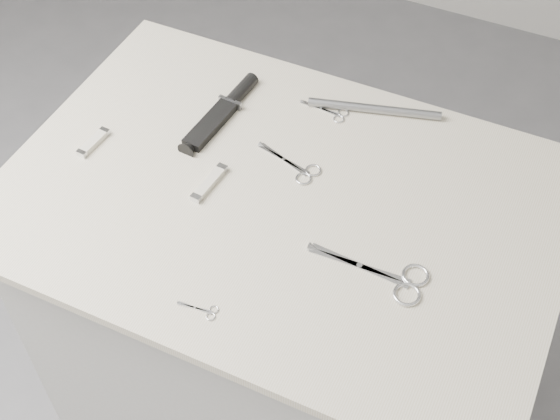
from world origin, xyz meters
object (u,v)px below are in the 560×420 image
at_px(plinth, 281,337).
at_px(tiny_scissors, 203,310).
at_px(large_shears, 392,278).
at_px(sheathed_knife, 225,109).
at_px(embroidery_scissors_b, 331,112).
at_px(pocket_knife_a, 209,183).
at_px(metal_rail, 374,109).
at_px(embroidery_scissors_a, 298,168).
at_px(pocket_knife_b, 93,143).

xyz_separation_m(plinth, tiny_scissors, (-0.01, -0.27, 0.47)).
bearing_deg(large_shears, sheathed_knife, 151.69).
height_order(embroidery_scissors_b, pocket_knife_a, pocket_knife_a).
distance_m(large_shears, metal_rail, 0.40).
height_order(plinth, tiny_scissors, tiny_scissors).
distance_m(embroidery_scissors_b, sheathed_knife, 0.21).
xyz_separation_m(embroidery_scissors_b, metal_rail, (0.08, 0.04, 0.01)).
bearing_deg(pocket_knife_a, embroidery_scissors_b, -19.70).
bearing_deg(embroidery_scissors_a, sheathed_knife, 173.60).
relative_size(embroidery_scissors_a, metal_rail, 0.52).
bearing_deg(embroidery_scissors_b, metal_rail, 30.44).
relative_size(plinth, embroidery_scissors_b, 9.08).
xyz_separation_m(large_shears, sheathed_knife, (-0.44, 0.24, 0.01)).
relative_size(plinth, pocket_knife_a, 9.15).
bearing_deg(embroidery_scissors_b, pocket_knife_b, -140.26).
xyz_separation_m(plinth, large_shears, (0.24, -0.08, 0.47)).
relative_size(large_shears, sheathed_knife, 0.88).
xyz_separation_m(plinth, sheathed_knife, (-0.20, 0.16, 0.48)).
relative_size(embroidery_scissors_b, sheathed_knife, 0.43).
xyz_separation_m(large_shears, metal_rail, (-0.17, 0.37, 0.01)).
height_order(large_shears, tiny_scissors, large_shears).
height_order(embroidery_scissors_b, pocket_knife_b, pocket_knife_b).
relative_size(embroidery_scissors_a, pocket_knife_b, 1.68).
xyz_separation_m(pocket_knife_a, metal_rail, (0.20, 0.31, 0.00)).
distance_m(tiny_scissors, sheathed_knife, 0.47).
height_order(plinth, sheathed_knife, sheathed_knife).
xyz_separation_m(large_shears, tiny_scissors, (-0.25, -0.19, -0.00)).
relative_size(large_shears, embroidery_scissors_b, 2.04).
height_order(embroidery_scissors_b, metal_rail, metal_rail).
height_order(plinth, metal_rail, metal_rail).
bearing_deg(embroidery_scissors_a, large_shears, -17.54).
bearing_deg(pocket_knife_a, plinth, -73.09).
bearing_deg(embroidery_scissors_a, pocket_knife_b, -148.12).
relative_size(embroidery_scissors_b, pocket_knife_a, 1.01).
relative_size(sheathed_knife, pocket_knife_b, 2.87).
bearing_deg(tiny_scissors, embroidery_scissors_a, 82.47).
bearing_deg(large_shears, pocket_knife_b, 175.63).
relative_size(large_shears, pocket_knife_a, 2.05).
distance_m(plinth, tiny_scissors, 0.54).
bearing_deg(sheathed_knife, tiny_scissors, -151.87).
distance_m(embroidery_scissors_a, pocket_knife_b, 0.39).
distance_m(plinth, embroidery_scissors_b, 0.53).
height_order(pocket_knife_b, metal_rail, metal_rail).
relative_size(pocket_knife_a, pocket_knife_b, 1.23).
xyz_separation_m(pocket_knife_b, metal_rail, (0.45, 0.31, 0.00)).
distance_m(tiny_scissors, metal_rail, 0.56).
xyz_separation_m(embroidery_scissors_b, pocket_knife_a, (-0.13, -0.27, 0.00)).
bearing_deg(plinth, metal_rail, 76.02).
relative_size(tiny_scissors, sheathed_knife, 0.29).
distance_m(large_shears, embroidery_scissors_a, 0.29).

